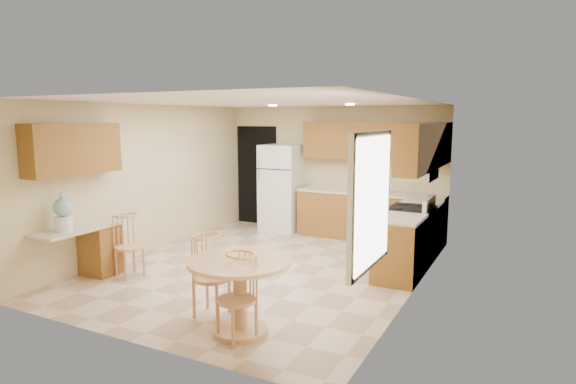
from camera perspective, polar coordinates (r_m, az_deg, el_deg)
The scene contains 30 objects.
floor at distance 7.44m, azimuth -2.84°, elevation -9.02°, with size 5.50×5.50×0.00m, color beige.
ceiling at distance 7.09m, azimuth -2.99°, elevation 10.61°, with size 4.50×5.50×0.02m, color white.
wall_back at distance 9.62m, azimuth 5.31°, elevation 2.62°, with size 4.50×0.02×2.50m, color beige.
wall_front at distance 5.01m, azimuth -18.88°, elevation -3.44°, with size 4.50×0.02×2.50m, color beige.
wall_left at distance 8.50m, azimuth -16.16°, elevation 1.51°, with size 0.02×5.50×2.50m, color beige.
wall_right at distance 6.35m, azimuth 14.95°, elevation -0.77°, with size 0.02×5.50×2.50m, color beige.
doorway at distance 10.40m, azimuth -3.72°, elevation 1.99°, with size 0.90×0.02×2.10m, color black.
base_cab_back at distance 9.18m, azimuth 9.62°, elevation -2.92°, with size 2.75×0.60×0.87m, color #956226.
counter_back at distance 9.10m, azimuth 9.70°, elevation -0.11°, with size 2.75×0.63×0.04m, color beige.
base_cab_right_a at distance 8.35m, azimuth 15.44°, elevation -4.26°, with size 0.60×0.59×0.87m, color #956226.
counter_right_a at distance 8.26m, azimuth 15.57°, elevation -1.19°, with size 0.63×0.59×0.04m, color beige.
base_cab_right_b at distance 6.97m, azimuth 12.97°, elevation -6.73°, with size 0.60×0.80×0.87m, color #956226.
counter_right_b at distance 6.87m, azimuth 13.10°, elevation -3.06°, with size 0.63×0.80×0.04m, color beige.
upper_cab_back at distance 9.13m, azimuth 10.11°, elevation 5.97°, with size 2.75×0.33×0.70m, color #956226.
upper_cab_right at distance 7.50m, azimuth 15.88°, elevation 5.22°, with size 0.33×2.42×0.70m, color #956226.
upper_cab_left at distance 7.25m, azimuth -24.10°, elevation 4.68°, with size 0.33×1.40×0.70m, color #956226.
sink at distance 9.10m, azimuth 9.55°, elevation 0.04°, with size 0.78×0.44×0.01m, color silver.
range_hood at distance 7.52m, azimuth 15.06°, elevation 1.97°, with size 0.50×0.76×0.14m, color silver.
desk_pedestal at distance 7.59m, azimuth -21.35°, elevation -6.43°, with size 0.48×0.42×0.72m, color #956226.
desk_top at distance 7.26m, azimuth -23.76°, elevation -4.07°, with size 0.50×1.20×0.04m, color beige.
window at distance 4.55m, azimuth 9.82°, elevation -1.08°, with size 0.06×1.12×1.30m.
can_light_a at distance 8.38m, azimuth -1.82°, elevation 10.21°, with size 0.14×0.14×0.02m, color white.
can_light_b at distance 7.80m, azimuth 7.37°, elevation 10.26°, with size 0.14×0.14×0.02m, color white.
refrigerator at distance 9.75m, azimuth -0.68°, elevation 0.50°, with size 0.77×0.75×1.75m.
stove at distance 7.70m, azimuth 14.24°, elevation -5.03°, with size 0.65×0.76×1.09m.
dining_table at distance 5.16m, azimuth -5.72°, elevation -10.95°, with size 1.10×1.10×0.81m.
chair_table_a at distance 5.57m, azimuth -9.64°, elevation -9.07°, with size 0.42×0.54×0.94m.
chair_table_b at distance 4.95m, azimuth -6.67°, elevation -11.62°, with size 0.40×0.44×0.90m.
chair_desk at distance 7.24m, azimuth -18.85°, elevation -5.49°, with size 0.40×0.51×0.89m.
water_crock at distance 7.10m, azimuth -25.10°, elevation -2.33°, with size 0.25×0.25×0.52m.
Camera 1 is at (3.55, -6.13, 2.26)m, focal length 30.00 mm.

